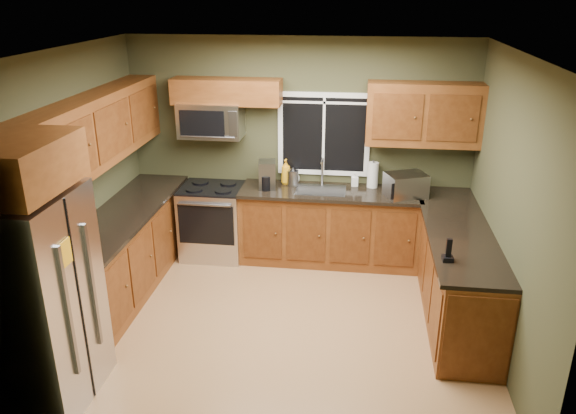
% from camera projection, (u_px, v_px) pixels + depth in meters
% --- Properties ---
extents(floor, '(4.20, 4.20, 0.00)m').
position_uv_depth(floor, '(279.00, 323.00, 5.77)').
color(floor, '#9B6D44').
rests_on(floor, ground).
extents(ceiling, '(4.20, 4.20, 0.00)m').
position_uv_depth(ceiling, '(277.00, 53.00, 4.78)').
color(ceiling, white).
rests_on(ceiling, back_wall).
extents(back_wall, '(4.20, 0.00, 4.20)m').
position_uv_depth(back_wall, '(299.00, 149.00, 6.93)').
color(back_wall, '#3A3B23').
rests_on(back_wall, ground).
extents(front_wall, '(4.20, 0.00, 4.20)m').
position_uv_depth(front_wall, '(237.00, 299.00, 3.61)').
color(front_wall, '#3A3B23').
rests_on(front_wall, ground).
extents(left_wall, '(0.00, 3.60, 3.60)m').
position_uv_depth(left_wall, '(67.00, 191.00, 5.53)').
color(left_wall, '#3A3B23').
rests_on(left_wall, ground).
extents(right_wall, '(0.00, 3.60, 3.60)m').
position_uv_depth(right_wall, '(510.00, 211.00, 5.02)').
color(right_wall, '#3A3B23').
rests_on(right_wall, ground).
extents(window, '(1.12, 0.03, 1.02)m').
position_uv_depth(window, '(324.00, 134.00, 6.81)').
color(window, white).
rests_on(window, back_wall).
extents(base_cabinets_left, '(0.60, 2.65, 0.90)m').
position_uv_depth(base_cabinets_left, '(125.00, 253.00, 6.26)').
color(base_cabinets_left, brown).
rests_on(base_cabinets_left, ground).
extents(countertop_left, '(0.65, 2.65, 0.04)m').
position_uv_depth(countertop_left, '(123.00, 215.00, 6.08)').
color(countertop_left, black).
rests_on(countertop_left, base_cabinets_left).
extents(base_cabinets_back, '(2.17, 0.60, 0.90)m').
position_uv_depth(base_cabinets_back, '(329.00, 227.00, 6.94)').
color(base_cabinets_back, brown).
rests_on(base_cabinets_back, ground).
extents(countertop_back, '(2.17, 0.65, 0.04)m').
position_uv_depth(countertop_back, '(330.00, 192.00, 6.74)').
color(countertop_back, black).
rests_on(countertop_back, base_cabinets_back).
extents(base_cabinets_peninsula, '(0.60, 2.52, 0.90)m').
position_uv_depth(base_cabinets_peninsula, '(456.00, 270.00, 5.88)').
color(base_cabinets_peninsula, brown).
rests_on(base_cabinets_peninsula, ground).
extents(countertop_peninsula, '(0.65, 2.50, 0.04)m').
position_uv_depth(countertop_peninsula, '(458.00, 229.00, 5.72)').
color(countertop_peninsula, black).
rests_on(countertop_peninsula, base_cabinets_peninsula).
extents(upper_cabinets_left, '(0.33, 2.65, 0.72)m').
position_uv_depth(upper_cabinets_left, '(98.00, 129.00, 5.76)').
color(upper_cabinets_left, brown).
rests_on(upper_cabinets_left, left_wall).
extents(upper_cabinets_back_left, '(1.30, 0.33, 0.30)m').
position_uv_depth(upper_cabinets_back_left, '(227.00, 91.00, 6.62)').
color(upper_cabinets_back_left, brown).
rests_on(upper_cabinets_back_left, back_wall).
extents(upper_cabinets_back_right, '(1.30, 0.33, 0.72)m').
position_uv_depth(upper_cabinets_back_right, '(424.00, 114.00, 6.42)').
color(upper_cabinets_back_right, brown).
rests_on(upper_cabinets_back_right, back_wall).
extents(upper_cabinet_over_fridge, '(0.72, 0.90, 0.38)m').
position_uv_depth(upper_cabinet_over_fridge, '(12.00, 165.00, 4.03)').
color(upper_cabinet_over_fridge, brown).
rests_on(upper_cabinet_over_fridge, left_wall).
extents(refrigerator, '(0.74, 0.90, 1.80)m').
position_uv_depth(refrigerator, '(38.00, 301.00, 4.45)').
color(refrigerator, '#B7B7BC').
rests_on(refrigerator, ground).
extents(range, '(0.76, 0.69, 0.94)m').
position_uv_depth(range, '(213.00, 221.00, 7.08)').
color(range, '#B7B7BC').
rests_on(range, ground).
extents(microwave, '(0.76, 0.41, 0.42)m').
position_uv_depth(microwave, '(211.00, 120.00, 6.74)').
color(microwave, '#B7B7BC').
rests_on(microwave, back_wall).
extents(sink, '(0.60, 0.42, 0.36)m').
position_uv_depth(sink, '(321.00, 189.00, 6.76)').
color(sink, slate).
rests_on(sink, countertop_back).
extents(toaster_oven, '(0.53, 0.49, 0.28)m').
position_uv_depth(toaster_oven, '(406.00, 185.00, 6.49)').
color(toaster_oven, '#B7B7BC').
rests_on(toaster_oven, countertop_back).
extents(coffee_maker, '(0.24, 0.30, 0.33)m').
position_uv_depth(coffee_maker, '(267.00, 176.00, 6.77)').
color(coffee_maker, slate).
rests_on(coffee_maker, countertop_back).
extents(kettle, '(0.14, 0.14, 0.24)m').
position_uv_depth(kettle, '(293.00, 177.00, 6.85)').
color(kettle, '#B7B7BC').
rests_on(kettle, countertop_back).
extents(paper_towel_roll, '(0.14, 0.14, 0.34)m').
position_uv_depth(paper_towel_roll, '(373.00, 175.00, 6.80)').
color(paper_towel_roll, white).
rests_on(paper_towel_roll, countertop_back).
extents(soap_bottle_a, '(0.13, 0.13, 0.31)m').
position_uv_depth(soap_bottle_a, '(286.00, 172.00, 6.92)').
color(soap_bottle_a, '#EFA316').
rests_on(soap_bottle_a, countertop_back).
extents(soap_bottle_b, '(0.09, 0.09, 0.17)m').
position_uv_depth(soap_bottle_b, '(355.00, 179.00, 6.86)').
color(soap_bottle_b, white).
rests_on(soap_bottle_b, countertop_back).
extents(soap_bottle_c, '(0.15, 0.15, 0.18)m').
position_uv_depth(soap_bottle_c, '(294.00, 176.00, 6.96)').
color(soap_bottle_c, white).
rests_on(soap_bottle_c, countertop_back).
extents(cordless_phone, '(0.10, 0.10, 0.21)m').
position_uv_depth(cordless_phone, '(448.00, 254.00, 4.99)').
color(cordless_phone, black).
rests_on(cordless_phone, countertop_peninsula).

